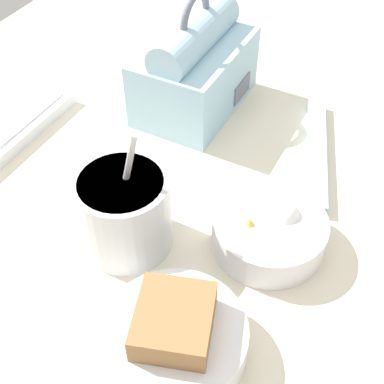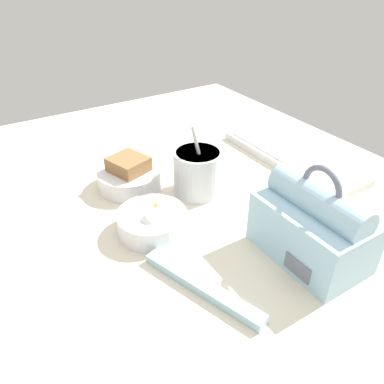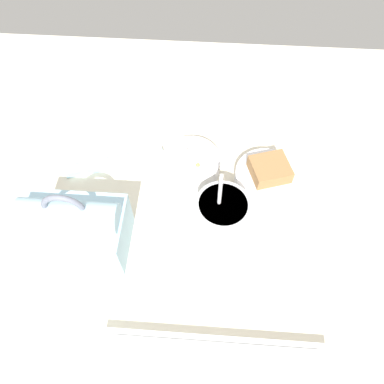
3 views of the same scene
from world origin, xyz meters
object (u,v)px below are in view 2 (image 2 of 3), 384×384
object	(u,v)px
bento_bowl_sandwich	(130,176)
soup_cup	(198,171)
lunch_bag	(313,226)
bento_bowl_snacks	(152,221)
keyboard	(292,156)
chopstick_case	(202,287)

from	to	relation	value
bento_bowl_sandwich	soup_cup	bearing A→B (deg)	50.08
soup_cup	bento_bowl_sandwich	size ratio (longest dim) A/B	1.16
lunch_bag	bento_bowl_sandwich	xyz separation A→B (cm)	(-36.75, -16.78, -3.61)
bento_bowl_sandwich	bento_bowl_snacks	size ratio (longest dim) A/B	1.08
soup_cup	bento_bowl_snacks	xyz separation A→B (cm)	(7.00, -14.49, -2.81)
keyboard	lunch_bag	size ratio (longest dim) A/B	2.04
keyboard	chopstick_case	bearing A→B (deg)	-60.81
chopstick_case	soup_cup	bearing A→B (deg)	148.64
keyboard	lunch_bag	bearing A→B (deg)	-40.38
bento_bowl_snacks	lunch_bag	bearing A→B (deg)	44.45
soup_cup	bento_bowl_sandwich	distance (cm)	15.27
bento_bowl_snacks	chopstick_case	xyz separation A→B (cm)	(17.19, -0.26, -1.45)
soup_cup	chopstick_case	bearing A→B (deg)	-31.36
bento_bowl_sandwich	bento_bowl_snacks	bearing A→B (deg)	-9.93
lunch_bag	bento_bowl_snacks	bearing A→B (deg)	-135.55
keyboard	soup_cup	bearing A→B (deg)	-90.70
keyboard	soup_cup	xyz separation A→B (cm)	(-0.34, -27.95, 4.04)
soup_cup	keyboard	bearing A→B (deg)	89.30
bento_bowl_sandwich	chopstick_case	distance (cm)	34.07
lunch_bag	bento_bowl_sandwich	world-z (taller)	lunch_bag
lunch_bag	soup_cup	xyz separation A→B (cm)	(-27.07, -5.21, -1.22)
soup_cup	bento_bowl_snacks	distance (cm)	16.33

